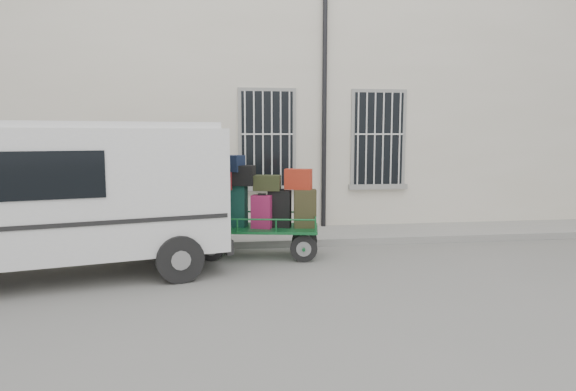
% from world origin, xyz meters
% --- Properties ---
extents(ground, '(80.00, 80.00, 0.00)m').
position_xyz_m(ground, '(0.00, 0.00, 0.00)').
color(ground, slate).
rests_on(ground, ground).
extents(building, '(24.00, 5.15, 6.00)m').
position_xyz_m(building, '(0.00, 5.50, 3.00)').
color(building, beige).
rests_on(building, ground).
extents(sidewalk, '(24.00, 1.70, 0.15)m').
position_xyz_m(sidewalk, '(0.00, 2.20, 0.07)').
color(sidewalk, gray).
rests_on(sidewalk, ground).
extents(luggage_cart, '(2.69, 1.42, 1.96)m').
position_xyz_m(luggage_cart, '(-0.87, 0.65, 0.99)').
color(luggage_cart, black).
rests_on(luggage_cart, ground).
extents(van, '(5.41, 3.31, 2.55)m').
position_xyz_m(van, '(-4.04, -0.31, 1.46)').
color(van, silver).
rests_on(van, ground).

